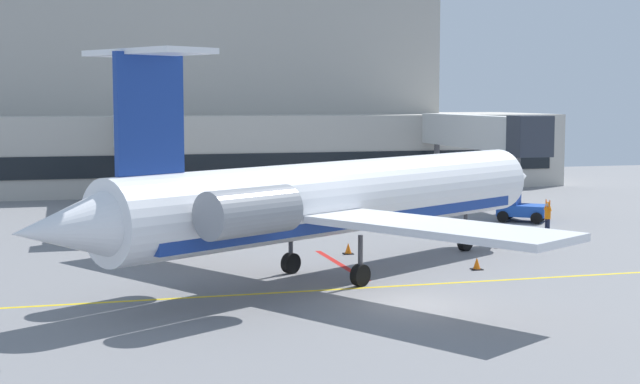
# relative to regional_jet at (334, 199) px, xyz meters

# --- Properties ---
(ground) EXTENTS (120.00, 120.00, 0.11)m
(ground) POSITION_rel_regional_jet_xyz_m (1.38, -5.62, -3.42)
(ground) COLOR slate
(terminal_building) EXTENTS (73.16, 14.66, 20.12)m
(terminal_building) POSITION_rel_regional_jet_xyz_m (-2.40, 42.49, 4.28)
(terminal_building) COLOR #B7B2A8
(terminal_building) RESTS_ON ground
(jet_bridge_west) EXTENTS (2.40, 18.12, 6.42)m
(jet_bridge_west) POSITION_rel_regional_jet_xyz_m (18.17, 24.60, 1.66)
(jet_bridge_west) COLOR silver
(jet_bridge_west) RESTS_ON ground
(jet_bridge_east) EXTENTS (2.40, 21.24, 6.40)m
(jet_bridge_east) POSITION_rel_regional_jet_xyz_m (-6.58, 23.01, 1.65)
(jet_bridge_east) COLOR silver
(jet_bridge_east) RESTS_ON ground
(regional_jet) EXTENTS (27.04, 21.82, 9.24)m
(regional_jet) POSITION_rel_regional_jet_xyz_m (0.00, 0.00, 0.00)
(regional_jet) COLOR white
(regional_jet) RESTS_ON ground
(baggage_tug) EXTENTS (2.39, 3.63, 2.02)m
(baggage_tug) POSITION_rel_regional_jet_xyz_m (-7.73, 11.90, -2.45)
(baggage_tug) COLOR silver
(baggage_tug) RESTS_ON ground
(pushback_tractor) EXTENTS (3.42, 3.31, 2.05)m
(pushback_tractor) POSITION_rel_regional_jet_xyz_m (16.01, 14.46, -2.43)
(pushback_tractor) COLOR #1E4CB2
(pushback_tractor) RESTS_ON ground
(fuel_tank) EXTENTS (7.17, 2.52, 2.20)m
(fuel_tank) POSITION_rel_regional_jet_xyz_m (11.60, 22.27, -2.12)
(fuel_tank) COLOR white
(fuel_tank) RESTS_ON ground
(marshaller) EXTENTS (0.34, 0.83, 1.93)m
(marshaller) POSITION_rel_regional_jet_xyz_m (15.03, 9.06, -2.38)
(marshaller) COLOR #191E33
(marshaller) RESTS_ON ground
(safety_cone_alpha) EXTENTS (0.47, 0.47, 0.55)m
(safety_cone_alpha) POSITION_rel_regional_jet_xyz_m (10.30, 5.45, -3.12)
(safety_cone_alpha) COLOR orange
(safety_cone_alpha) RESTS_ON ground
(safety_cone_bravo) EXTENTS (0.47, 0.47, 0.55)m
(safety_cone_bravo) POSITION_rel_regional_jet_xyz_m (2.34, 5.57, -3.12)
(safety_cone_bravo) COLOR orange
(safety_cone_bravo) RESTS_ON ground
(safety_cone_charlie) EXTENTS (0.47, 0.47, 0.55)m
(safety_cone_charlie) POSITION_rel_regional_jet_xyz_m (6.62, 0.10, -3.12)
(safety_cone_charlie) COLOR orange
(safety_cone_charlie) RESTS_ON ground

